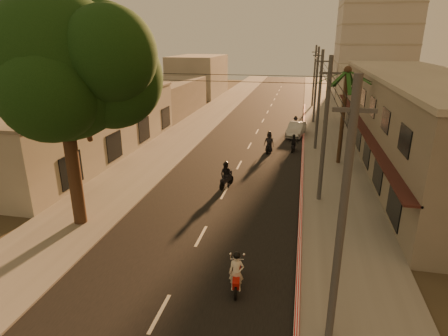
{
  "coord_description": "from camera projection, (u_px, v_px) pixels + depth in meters",
  "views": [
    {
      "loc": [
        4.78,
        -14.84,
        9.88
      ],
      "look_at": [
        -0.05,
        8.14,
        1.73
      ],
      "focal_mm": 30.0,
      "sensor_mm": 36.0,
      "label": 1
    }
  ],
  "objects": [
    {
      "name": "palm_tree",
      "position": [
        347.0,
        76.0,
        28.78
      ],
      "size": [
        5.0,
        5.0,
        8.2
      ],
      "color": "black",
      "rests_on": "ground"
    },
    {
      "name": "scooter_far_a",
      "position": [
        269.0,
        143.0,
        34.02
      ],
      "size": [
        1.02,
        2.01,
        1.98
      ],
      "rotation": [
        0.0,
        0.0,
        -0.09
      ],
      "color": "black",
      "rests_on": "ground"
    },
    {
      "name": "sidewalk_right",
      "position": [
        329.0,
        150.0,
        34.9
      ],
      "size": [
        5.0,
        140.0,
        0.12
      ],
      "primitive_type": "cube",
      "color": "slate",
      "rests_on": "ground"
    },
    {
      "name": "ground",
      "position": [
        190.0,
        257.0,
        17.89
      ],
      "size": [
        160.0,
        160.0,
        0.0
      ],
      "primitive_type": "plane",
      "color": "#383023",
      "rests_on": "ground"
    },
    {
      "name": "scooter_far_b",
      "position": [
        295.0,
        124.0,
        42.23
      ],
      "size": [
        1.2,
        1.68,
        1.66
      ],
      "rotation": [
        0.0,
        0.0,
        0.16
      ],
      "color": "black",
      "rests_on": "ground"
    },
    {
      "name": "road",
      "position": [
        250.0,
        146.0,
        36.37
      ],
      "size": [
        10.0,
        140.0,
        0.02
      ],
      "primitive_type": "cube",
      "color": "black",
      "rests_on": "ground"
    },
    {
      "name": "broadleaf_tree",
      "position": [
        69.0,
        69.0,
        18.37
      ],
      "size": [
        9.6,
        8.7,
        12.1
      ],
      "color": "black",
      "rests_on": "ground"
    },
    {
      "name": "curb_stripe",
      "position": [
        302.0,
        164.0,
        30.73
      ],
      "size": [
        0.2,
        60.0,
        0.2
      ],
      "primitive_type": "cube",
      "color": "red",
      "rests_on": "ground"
    },
    {
      "name": "filler_right",
      "position": [
        367.0,
        87.0,
        55.79
      ],
      "size": [
        8.0,
        14.0,
        6.0
      ],
      "primitive_type": "cube",
      "color": "#A5A195",
      "rests_on": "ground"
    },
    {
      "name": "sidewalk_left",
      "position": [
        176.0,
        141.0,
        37.81
      ],
      "size": [
        5.0,
        140.0,
        0.12
      ],
      "primitive_type": "cube",
      "color": "slate",
      "rests_on": "ground"
    },
    {
      "name": "parked_car",
      "position": [
        296.0,
        129.0,
        39.8
      ],
      "size": [
        2.8,
        4.88,
        1.46
      ],
      "primitive_type": "imported",
      "rotation": [
        0.0,
        0.0,
        -0.14
      ],
      "color": "#A3A6AC",
      "rests_on": "ground"
    },
    {
      "name": "scooter_mid_a",
      "position": [
        226.0,
        176.0,
        25.98
      ],
      "size": [
        1.24,
        1.89,
        1.91
      ],
      "rotation": [
        0.0,
        0.0,
        -0.28
      ],
      "color": "black",
      "rests_on": "ground"
    },
    {
      "name": "left_building",
      "position": [
        82.0,
        126.0,
        32.69
      ],
      "size": [
        8.2,
        24.2,
        5.2
      ],
      "color": "#A5A195",
      "rests_on": "ground"
    },
    {
      "name": "filler_left_far",
      "position": [
        198.0,
        76.0,
        67.54
      ],
      "size": [
        8.0,
        14.0,
        7.0
      ],
      "primitive_type": "cube",
      "color": "#A5A195",
      "rests_on": "ground"
    },
    {
      "name": "utility_poles",
      "position": [
        321.0,
        78.0,
        33.03
      ],
      "size": [
        1.2,
        48.26,
        9.0
      ],
      "color": "#38383A",
      "rests_on": "ground"
    },
    {
      "name": "shophouse_row",
      "position": [
        416.0,
        119.0,
        30.62
      ],
      "size": [
        8.8,
        34.2,
        7.3
      ],
      "color": "gray",
      "rests_on": "ground"
    },
    {
      "name": "filler_left_near",
      "position": [
        163.0,
        98.0,
        51.32
      ],
      "size": [
        8.0,
        14.0,
        4.4
      ],
      "primitive_type": "cube",
      "color": "#A5A195",
      "rests_on": "ground"
    },
    {
      "name": "scooter_red",
      "position": [
        236.0,
        273.0,
        15.29
      ],
      "size": [
        0.78,
        1.84,
        1.81
      ],
      "rotation": [
        0.0,
        0.0,
        0.13
      ],
      "color": "black",
      "rests_on": "ground"
    },
    {
      "name": "scooter_mid_b",
      "position": [
        293.0,
        144.0,
        34.35
      ],
      "size": [
        0.98,
        1.66,
        1.63
      ],
      "rotation": [
        0.0,
        0.0,
        -0.1
      ],
      "color": "black",
      "rests_on": "ground"
    },
    {
      "name": "distant_tower",
      "position": [
        378.0,
        12.0,
        61.96
      ],
      "size": [
        12.1,
        12.1,
        28.0
      ],
      "color": "#B7B5B2",
      "rests_on": "ground"
    }
  ]
}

